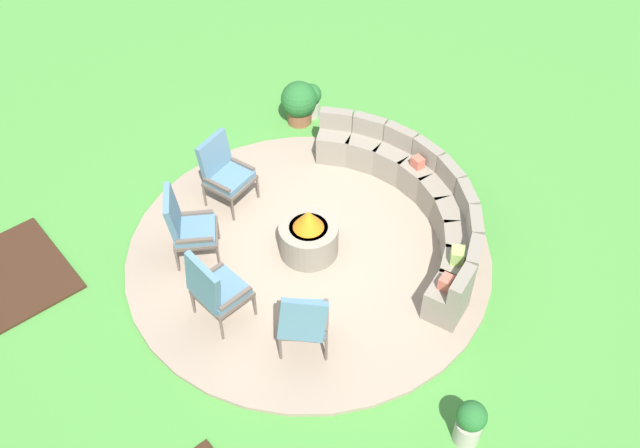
{
  "coord_description": "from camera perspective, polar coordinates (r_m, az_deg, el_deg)",
  "views": [
    {
      "loc": [
        5.04,
        -4.03,
        7.22
      ],
      "look_at": [
        0.0,
        0.2,
        0.45
      ],
      "focal_mm": 39.42,
      "sensor_mm": 36.0,
      "label": 1
    }
  ],
  "objects": [
    {
      "name": "lounge_chair_front_right",
      "position": [
        9.33,
        -10.77,
        -0.09
      ],
      "size": [
        0.79,
        0.83,
        1.18
      ],
      "rotation": [
        0.0,
        0.0,
        5.7
      ],
      "color": "brown",
      "rests_on": "patio_circle"
    },
    {
      "name": "potted_plant_2",
      "position": [
        11.79,
        -0.75,
        10.11
      ],
      "size": [
        0.36,
        0.36,
        0.61
      ],
      "color": "#A89E8E",
      "rests_on": "ground_plane"
    },
    {
      "name": "lounge_chair_back_left",
      "position": [
        8.55,
        -8.57,
        -5.19
      ],
      "size": [
        0.67,
        0.62,
        1.18
      ],
      "rotation": [
        0.0,
        0.0,
        6.36
      ],
      "color": "brown",
      "rests_on": "patio_circle"
    },
    {
      "name": "fire_pit",
      "position": [
        9.42,
        -0.93,
        -0.97
      ],
      "size": [
        0.8,
        0.8,
        0.75
      ],
      "color": "gray",
      "rests_on": "patio_circle"
    },
    {
      "name": "lounge_chair_front_left",
      "position": [
        10.07,
        -7.79,
        4.3
      ],
      "size": [
        0.72,
        0.73,
        1.07
      ],
      "rotation": [
        0.0,
        0.0,
        4.98
      ],
      "color": "brown",
      "rests_on": "patio_circle"
    },
    {
      "name": "lounge_chair_back_right",
      "position": [
        8.21,
        -1.36,
        -7.79
      ],
      "size": [
        0.79,
        0.82,
        1.06
      ],
      "rotation": [
        0.0,
        0.0,
        7.12
      ],
      "color": "brown",
      "rests_on": "patio_circle"
    },
    {
      "name": "curved_stone_bench",
      "position": [
        9.97,
        7.95,
        1.91
      ],
      "size": [
        3.82,
        1.91,
        0.78
      ],
      "color": "gray",
      "rests_on": "patio_circle"
    },
    {
      "name": "ground_plane",
      "position": [
        9.68,
        -0.91,
        -2.4
      ],
      "size": [
        24.0,
        24.0,
        0.0
      ],
      "primitive_type": "plane",
      "color": "#478C38"
    },
    {
      "name": "mulch_bed_left",
      "position": [
        10.26,
        -23.67,
        -3.78
      ],
      "size": [
        1.65,
        1.32,
        0.04
      ],
      "primitive_type": "cube",
      "color": "#382114",
      "rests_on": "ground_plane"
    },
    {
      "name": "patio_circle",
      "position": [
        9.66,
        -0.91,
        -2.28
      ],
      "size": [
        4.98,
        4.98,
        0.06
      ],
      "primitive_type": "cylinder",
      "color": "gray",
      "rests_on": "ground_plane"
    },
    {
      "name": "potted_plant_0",
      "position": [
        11.62,
        -1.71,
        9.89
      ],
      "size": [
        0.6,
        0.6,
        0.75
      ],
      "color": "brown",
      "rests_on": "ground_plane"
    },
    {
      "name": "potted_plant_1",
      "position": [
        7.96,
        12.09,
        -15.47
      ],
      "size": [
        0.34,
        0.34,
        0.66
      ],
      "color": "#A89E8E",
      "rests_on": "ground_plane"
    }
  ]
}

